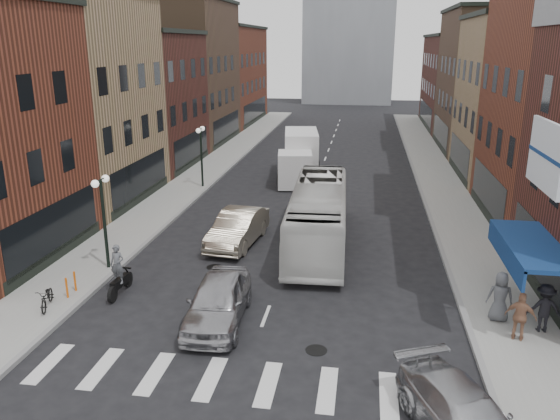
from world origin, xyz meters
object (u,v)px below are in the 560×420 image
object	(u,v)px
sedan_left_far	(238,228)
box_truck	(299,157)
transit_bus	(318,215)
streetlamp_near	(103,205)
curb_car	(465,418)
motorcycle_rider	(118,272)
sedan_left_near	(218,301)
streetlamp_far	(201,145)
bike_rack	(71,284)
ped_right_b	(521,317)
ped_right_a	(544,308)
billboard_sign	(549,158)
parked_bicycle	(47,297)
ped_right_c	(500,297)

from	to	relation	value
sedan_left_far	box_truck	bearing A→B (deg)	90.71
transit_bus	sedan_left_far	world-z (taller)	transit_bus
streetlamp_near	curb_car	xyz separation A→B (m)	(13.33, -8.57, -2.24)
motorcycle_rider	sedan_left_near	xyz separation A→B (m)	(4.32, -1.49, -0.16)
streetlamp_far	sedan_left_near	size ratio (longest dim) A/B	0.87
bike_rack	ped_right_b	xyz separation A→B (m)	(16.02, -0.87, 0.42)
sedan_left_near	ped_right_a	size ratio (longest dim) A/B	2.82
billboard_sign	parked_bicycle	size ratio (longest dim) A/B	2.40
motorcycle_rider	sedan_left_far	size ratio (longest dim) A/B	0.41
bike_rack	curb_car	distance (m)	14.75
streetlamp_far	curb_car	xyz separation A→B (m)	(13.33, -22.57, -2.24)
box_truck	curb_car	size ratio (longest dim) A/B	1.69
curb_car	streetlamp_far	bearing A→B (deg)	96.18
streetlamp_near	ped_right_b	world-z (taller)	streetlamp_near
billboard_sign	ped_right_b	xyz separation A→B (m)	(-0.17, -0.07, -5.16)
billboard_sign	motorcycle_rider	world-z (taller)	billboard_sign
transit_bus	ped_right_a	size ratio (longest dim) A/B	6.40
sedan_left_near	ped_right_b	size ratio (longest dim) A/B	2.88
streetlamp_near	motorcycle_rider	distance (m)	3.29
sedan_left_far	parked_bicycle	bearing A→B (deg)	-117.45
ped_right_b	transit_bus	bearing A→B (deg)	-28.61
parked_bicycle	ped_right_b	size ratio (longest dim) A/B	0.94
parked_bicycle	ped_right_a	distance (m)	17.25
motorcycle_rider	curb_car	size ratio (longest dim) A/B	0.45
ped_right_a	transit_bus	bearing A→B (deg)	-43.65
motorcycle_rider	transit_bus	world-z (taller)	transit_bus
bike_rack	sedan_left_near	size ratio (longest dim) A/B	0.17
billboard_sign	streetlamp_near	size ratio (longest dim) A/B	0.90
motorcycle_rider	ped_right_a	distance (m)	15.23
billboard_sign	sedan_left_near	xyz separation A→B (m)	(-10.15, -0.16, -5.33)
sedan_left_near	ped_right_c	bearing A→B (deg)	4.79
ped_right_a	ped_right_c	distance (m)	1.39
transit_bus	ped_right_c	world-z (taller)	transit_bus
ped_right_b	motorcycle_rider	bearing A→B (deg)	14.06
streetlamp_near	sedan_left_far	world-z (taller)	streetlamp_near
box_truck	motorcycle_rider	size ratio (longest dim) A/B	3.78
sedan_left_far	ped_right_b	bearing A→B (deg)	-28.10
streetlamp_far	curb_car	distance (m)	26.31
streetlamp_near	sedan_left_near	bearing A→B (deg)	-32.08
bike_rack	ped_right_a	distance (m)	16.94
curb_car	ped_right_c	xyz separation A→B (m)	(2.13, 6.26, 0.37)
sedan_left_near	ped_right_a	distance (m)	10.93
streetlamp_far	sedan_left_near	distance (m)	18.72
streetlamp_far	parked_bicycle	world-z (taller)	streetlamp_far
motorcycle_rider	sedan_left_far	xyz separation A→B (m)	(3.25, 6.17, -0.14)
box_truck	ped_right_b	xyz separation A→B (m)	(9.73, -21.17, -0.65)
sedan_left_far	curb_car	world-z (taller)	sedan_left_far
ped_right_c	streetlamp_far	bearing A→B (deg)	-42.73
bike_rack	sedan_left_far	xyz separation A→B (m)	(4.96, 6.70, 0.27)
transit_bus	sedan_left_far	size ratio (longest dim) A/B	2.15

